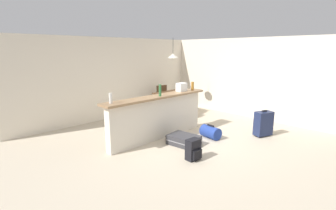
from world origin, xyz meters
TOP-DOWN VIEW (x-y plane):
  - ground_plane at (0.00, 0.00)m, footprint 13.00×13.00m
  - wall_back at (0.00, 3.05)m, footprint 6.60×0.10m
  - wall_right at (3.05, 0.30)m, footprint 0.10×6.00m
  - partition_half_wall at (-0.43, 0.59)m, footprint 2.80×0.20m
  - bar_countertop at (-0.43, 0.59)m, footprint 2.96×0.40m
  - bottle_white at (-1.69, 0.62)m, footprint 0.07×0.07m
  - bottle_green at (-0.43, 0.51)m, footprint 0.06×0.06m
  - bottle_amber at (0.79, 0.55)m, footprint 0.07×0.07m
  - grocery_bag at (0.44, 0.63)m, footprint 0.26×0.18m
  - dining_table at (1.51, 2.02)m, footprint 1.10×0.80m
  - dining_chair_near_partition at (1.49, 1.50)m, footprint 0.44×0.44m
  - dining_chair_far_side at (1.50, 2.61)m, footprint 0.47×0.47m
  - pendant_lamp at (1.55, 2.04)m, footprint 0.34×0.34m
  - suitcase_flat_charcoal at (-0.30, -0.13)m, footprint 0.57×0.86m
  - suitcase_upright_navy at (1.56, -1.14)m, footprint 0.50×0.38m
  - duffel_bag_blue at (0.49, -0.31)m, footprint 0.36×0.52m
  - backpack_black at (-0.76, -0.80)m, footprint 0.29×0.26m

SIDE VIEW (x-z plane):
  - ground_plane at x=0.00m, z-range -0.05..0.00m
  - suitcase_flat_charcoal at x=-0.30m, z-range 0.00..0.22m
  - duffel_bag_blue at x=0.49m, z-range -0.02..0.32m
  - backpack_black at x=-0.76m, z-range -0.01..0.41m
  - suitcase_upright_navy at x=1.56m, z-range 0.00..0.67m
  - partition_half_wall at x=-0.43m, z-range 0.00..1.01m
  - dining_chair_near_partition at x=1.49m, z-range 0.05..0.98m
  - dining_chair_far_side at x=1.50m, z-range 0.05..0.98m
  - dining_table at x=1.51m, z-range 0.28..1.02m
  - bar_countertop at x=-0.43m, z-range 1.01..1.06m
  - bottle_white at x=-1.69m, z-range 1.06..1.27m
  - grocery_bag at x=0.44m, z-range 1.06..1.28m
  - bottle_amber at x=0.79m, z-range 1.06..1.29m
  - bottle_green at x=-0.43m, z-range 1.06..1.34m
  - wall_back at x=0.00m, z-range 0.00..2.50m
  - wall_right at x=3.05m, z-range 0.00..2.50m
  - pendant_lamp at x=1.55m, z-range 1.60..2.28m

